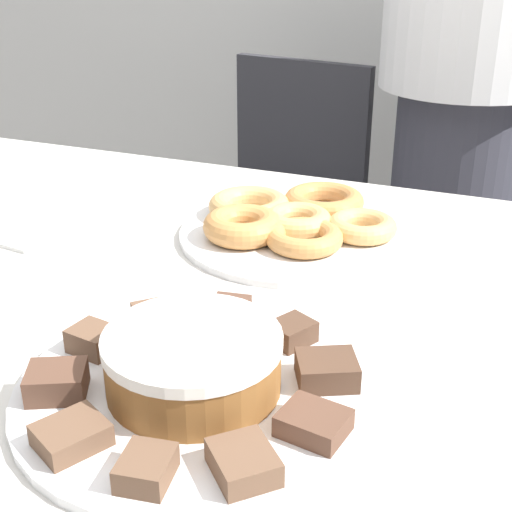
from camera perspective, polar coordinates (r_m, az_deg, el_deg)
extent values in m
cube|color=silver|center=(0.89, 2.82, -4.40)|extent=(1.70, 0.94, 0.03)
cylinder|color=silver|center=(1.75, -17.91, -4.49)|extent=(0.06, 0.06, 0.74)
cylinder|color=#383842|center=(1.85, 14.70, -0.32)|extent=(0.29, 0.29, 0.86)
cylinder|color=black|center=(2.09, 0.38, -9.70)|extent=(0.44, 0.44, 0.01)
cylinder|color=#262626|center=(1.98, 0.40, -4.70)|extent=(0.06, 0.06, 0.40)
cube|color=#2D2D33|center=(1.88, 0.42, 1.21)|extent=(0.51, 0.51, 0.04)
cube|color=#2D2D33|center=(1.97, 3.61, 9.37)|extent=(0.40, 0.10, 0.42)
cylinder|color=white|center=(0.71, -4.95, -10.77)|extent=(0.35, 0.35, 0.01)
cylinder|color=white|center=(1.05, 3.27, 1.76)|extent=(0.35, 0.35, 0.01)
cylinder|color=brown|center=(0.69, -5.04, -8.85)|extent=(0.17, 0.17, 0.05)
cylinder|color=white|center=(0.68, -5.13, -6.76)|extent=(0.17, 0.17, 0.01)
cube|color=brown|center=(0.65, -14.56, -13.70)|extent=(0.07, 0.07, 0.02)
cube|color=brown|center=(0.60, -8.95, -16.39)|extent=(0.05, 0.05, 0.02)
cube|color=brown|center=(0.60, -1.01, -16.18)|extent=(0.07, 0.07, 0.02)
cube|color=brown|center=(0.64, 4.63, -13.16)|extent=(0.06, 0.06, 0.02)
cube|color=#513828|center=(0.71, 5.69, -9.08)|extent=(0.07, 0.07, 0.03)
cube|color=#513828|center=(0.77, 2.88, -6.10)|extent=(0.05, 0.06, 0.02)
cube|color=brown|center=(0.80, -2.15, -4.54)|extent=(0.05, 0.05, 0.03)
cube|color=brown|center=(0.81, -7.86, -4.88)|extent=(0.07, 0.07, 0.02)
cube|color=brown|center=(0.77, -12.87, -6.53)|extent=(0.05, 0.05, 0.03)
cube|color=brown|center=(0.71, -15.65, -9.67)|extent=(0.07, 0.07, 0.03)
torus|color=#E5AD66|center=(1.05, 3.29, 2.82)|extent=(0.10, 0.10, 0.03)
torus|color=#D18E4C|center=(0.99, 3.87, 1.48)|extent=(0.11, 0.11, 0.03)
torus|color=#E5AD66|center=(1.04, 8.49, 2.35)|extent=(0.10, 0.10, 0.03)
torus|color=#C68447|center=(1.13, 5.44, 4.38)|extent=(0.13, 0.13, 0.03)
torus|color=#E5AD66|center=(1.10, -0.53, 4.03)|extent=(0.13, 0.13, 0.03)
torus|color=#D18E4C|center=(1.02, -1.07, 2.41)|extent=(0.11, 0.11, 0.04)
cube|color=white|center=(1.12, -18.44, 1.72)|extent=(0.13, 0.11, 0.01)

